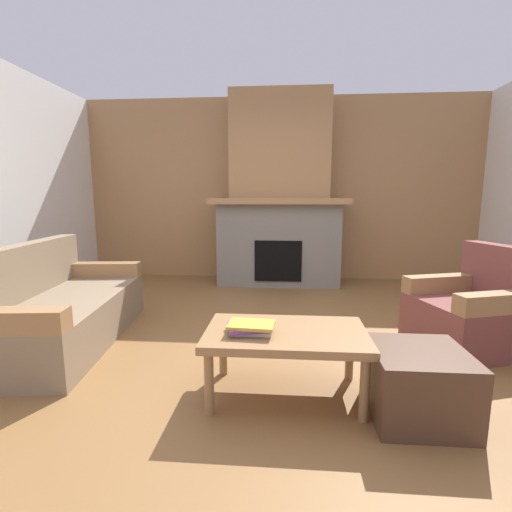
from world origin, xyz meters
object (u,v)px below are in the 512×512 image
(coffee_table, at_px, (286,339))
(ottoman, at_px, (418,384))
(couch, at_px, (58,310))
(fireplace, at_px, (279,203))
(armchair, at_px, (473,313))

(coffee_table, distance_m, ottoman, 0.79)
(couch, height_order, ottoman, couch)
(fireplace, height_order, ottoman, fireplace)
(armchair, bearing_deg, fireplace, 126.60)
(couch, distance_m, armchair, 3.52)
(fireplace, relative_size, ottoman, 5.19)
(fireplace, xyz_separation_m, coffee_table, (0.10, -3.14, -0.79))
(fireplace, bearing_deg, armchair, -53.40)
(fireplace, height_order, armchair, fireplace)
(fireplace, relative_size, coffee_table, 2.70)
(couch, relative_size, coffee_table, 1.88)
(fireplace, xyz_separation_m, armchair, (1.66, -2.24, -0.87))
(fireplace, relative_size, armchair, 2.85)
(ottoman, bearing_deg, armchair, 52.87)
(fireplace, height_order, coffee_table, fireplace)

